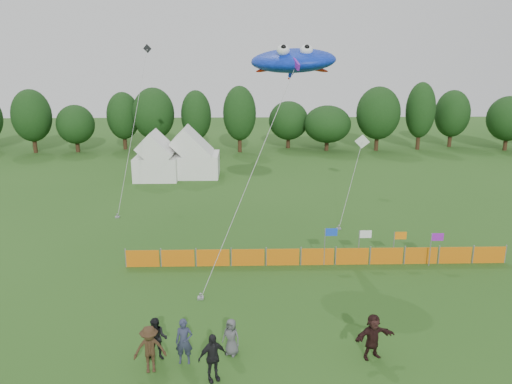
{
  "coord_description": "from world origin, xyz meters",
  "views": [
    {
      "loc": [
        -0.64,
        -17.54,
        11.67
      ],
      "look_at": [
        0.0,
        6.0,
        5.2
      ],
      "focal_mm": 35.0,
      "sensor_mm": 36.0,
      "label": 1
    }
  ],
  "objects_px": {
    "tent_left": "(157,160)",
    "spectator_b": "(157,339)",
    "spectator_a": "(184,341)",
    "spectator_c": "(150,349)",
    "spectator_d": "(212,357)",
    "tent_right": "(193,157)",
    "stingray_kite": "(292,61)",
    "spectator_e": "(231,337)",
    "barrier_fence": "(317,257)",
    "spectator_f": "(373,336)"
  },
  "relations": [
    {
      "from": "spectator_a",
      "to": "spectator_b",
      "type": "relative_size",
      "value": 1.05
    },
    {
      "from": "spectator_f",
      "to": "spectator_e",
      "type": "bearing_deg",
      "value": 158.37
    },
    {
      "from": "spectator_e",
      "to": "spectator_a",
      "type": "bearing_deg",
      "value": -137.14
    },
    {
      "from": "tent_left",
      "to": "spectator_e",
      "type": "height_order",
      "value": "tent_left"
    },
    {
      "from": "spectator_e",
      "to": "spectator_b",
      "type": "bearing_deg",
      "value": -147.87
    },
    {
      "from": "tent_left",
      "to": "spectator_e",
      "type": "xyz_separation_m",
      "value": [
        7.81,
        -29.97,
        -1.1
      ]
    },
    {
      "from": "tent_left",
      "to": "spectator_a",
      "type": "height_order",
      "value": "tent_left"
    },
    {
      "from": "spectator_b",
      "to": "spectator_c",
      "type": "relative_size",
      "value": 0.94
    },
    {
      "from": "spectator_c",
      "to": "spectator_d",
      "type": "height_order",
      "value": "spectator_c"
    },
    {
      "from": "tent_right",
      "to": "stingray_kite",
      "type": "height_order",
      "value": "stingray_kite"
    },
    {
      "from": "spectator_a",
      "to": "spectator_b",
      "type": "bearing_deg",
      "value": 167.36
    },
    {
      "from": "spectator_a",
      "to": "spectator_f",
      "type": "height_order",
      "value": "spectator_f"
    },
    {
      "from": "spectator_c",
      "to": "spectator_e",
      "type": "distance_m",
      "value": 3.24
    },
    {
      "from": "spectator_d",
      "to": "stingray_kite",
      "type": "bearing_deg",
      "value": 48.56
    },
    {
      "from": "spectator_e",
      "to": "stingray_kite",
      "type": "xyz_separation_m",
      "value": [
        3.5,
        12.74,
        10.57
      ]
    },
    {
      "from": "spectator_b",
      "to": "stingray_kite",
      "type": "distance_m",
      "value": 17.89
    },
    {
      "from": "tent_left",
      "to": "barrier_fence",
      "type": "relative_size",
      "value": 0.19
    },
    {
      "from": "tent_right",
      "to": "spectator_d",
      "type": "distance_m",
      "value": 32.92
    },
    {
      "from": "barrier_fence",
      "to": "spectator_b",
      "type": "relative_size",
      "value": 12.29
    },
    {
      "from": "spectator_a",
      "to": "spectator_d",
      "type": "xyz_separation_m",
      "value": [
        1.16,
        -1.11,
        0.01
      ]
    },
    {
      "from": "spectator_a",
      "to": "spectator_d",
      "type": "distance_m",
      "value": 1.61
    },
    {
      "from": "spectator_b",
      "to": "spectator_f",
      "type": "distance_m",
      "value": 8.53
    },
    {
      "from": "spectator_a",
      "to": "spectator_c",
      "type": "xyz_separation_m",
      "value": [
        -1.24,
        -0.53,
        0.02
      ]
    },
    {
      "from": "spectator_f",
      "to": "barrier_fence",
      "type": "bearing_deg",
      "value": 77.54
    },
    {
      "from": "barrier_fence",
      "to": "spectator_f",
      "type": "height_order",
      "value": "spectator_f"
    },
    {
      "from": "spectator_c",
      "to": "tent_right",
      "type": "bearing_deg",
      "value": 82.59
    },
    {
      "from": "stingray_kite",
      "to": "spectator_d",
      "type": "bearing_deg",
      "value": -106.14
    },
    {
      "from": "spectator_a",
      "to": "stingray_kite",
      "type": "relative_size",
      "value": 0.13
    },
    {
      "from": "barrier_fence",
      "to": "stingray_kite",
      "type": "relative_size",
      "value": 1.49
    },
    {
      "from": "spectator_c",
      "to": "spectator_f",
      "type": "height_order",
      "value": "spectator_c"
    },
    {
      "from": "spectator_a",
      "to": "spectator_e",
      "type": "distance_m",
      "value": 1.9
    },
    {
      "from": "tent_left",
      "to": "spectator_b",
      "type": "height_order",
      "value": "tent_left"
    },
    {
      "from": "tent_left",
      "to": "stingray_kite",
      "type": "distance_m",
      "value": 22.69
    },
    {
      "from": "tent_right",
      "to": "spectator_e",
      "type": "xyz_separation_m",
      "value": [
        4.47,
        -31.05,
        -1.11
      ]
    },
    {
      "from": "spectator_a",
      "to": "barrier_fence",
      "type": "bearing_deg",
      "value": 54.81
    },
    {
      "from": "tent_left",
      "to": "spectator_e",
      "type": "distance_m",
      "value": 30.99
    },
    {
      "from": "spectator_b",
      "to": "spectator_c",
      "type": "distance_m",
      "value": 0.8
    },
    {
      "from": "tent_left",
      "to": "barrier_fence",
      "type": "distance_m",
      "value": 24.68
    },
    {
      "from": "spectator_b",
      "to": "stingray_kite",
      "type": "height_order",
      "value": "stingray_kite"
    },
    {
      "from": "spectator_a",
      "to": "spectator_b",
      "type": "xyz_separation_m",
      "value": [
        -1.11,
        0.25,
        -0.04
      ]
    },
    {
      "from": "spectator_b",
      "to": "spectator_d",
      "type": "relative_size",
      "value": 0.94
    },
    {
      "from": "stingray_kite",
      "to": "tent_right",
      "type": "bearing_deg",
      "value": 113.53
    },
    {
      "from": "spectator_d",
      "to": "spectator_f",
      "type": "distance_m",
      "value": 6.39
    },
    {
      "from": "spectator_d",
      "to": "spectator_a",
      "type": "bearing_deg",
      "value": 110.86
    },
    {
      "from": "spectator_f",
      "to": "spectator_d",
      "type": "bearing_deg",
      "value": 173.63
    },
    {
      "from": "spectator_a",
      "to": "stingray_kite",
      "type": "distance_m",
      "value": 17.68
    },
    {
      "from": "tent_right",
      "to": "spectator_e",
      "type": "bearing_deg",
      "value": -81.81
    },
    {
      "from": "barrier_fence",
      "to": "spectator_d",
      "type": "xyz_separation_m",
      "value": [
        -5.42,
        -10.42,
        0.45
      ]
    },
    {
      "from": "tent_right",
      "to": "spectator_b",
      "type": "height_order",
      "value": "tent_right"
    },
    {
      "from": "tent_right",
      "to": "barrier_fence",
      "type": "bearing_deg",
      "value": -67.48
    }
  ]
}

